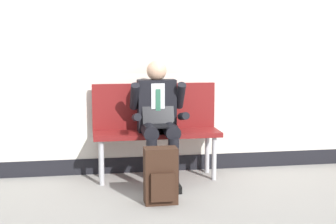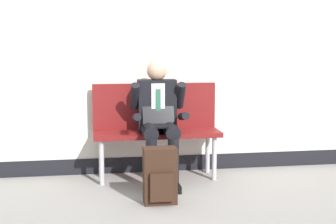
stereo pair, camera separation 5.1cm
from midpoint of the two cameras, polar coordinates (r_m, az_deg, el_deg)
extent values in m
plane|color=gray|center=(5.02, 0.97, -8.70)|extent=(18.00, 18.00, 0.00)
cube|color=silver|center=(5.55, -0.33, -0.26)|extent=(6.42, 0.12, 0.94)
cube|color=black|center=(5.66, -0.32, -5.84)|extent=(6.42, 0.14, 0.18)
cube|color=maroon|center=(5.20, -1.60, -2.53)|extent=(1.34, 0.42, 0.05)
cube|color=maroon|center=(5.34, -1.88, 0.71)|extent=(1.34, 0.04, 0.50)
cylinder|color=#B7B7BC|center=(5.07, -8.03, -5.90)|extent=(0.05, 0.05, 0.47)
cylinder|color=#B7B7BC|center=(5.36, -8.12, -5.12)|extent=(0.05, 0.05, 0.47)
cylinder|color=#B7B7BC|center=(5.23, 5.12, -5.40)|extent=(0.05, 0.05, 0.47)
cylinder|color=#B7B7BC|center=(5.51, 4.32, -4.68)|extent=(0.05, 0.05, 0.47)
cylinder|color=black|center=(4.97, -2.51, -2.22)|extent=(0.15, 0.40, 0.15)
cylinder|color=black|center=(4.85, -2.21, -6.14)|extent=(0.11, 0.11, 0.52)
cube|color=black|center=(4.86, -2.10, -8.87)|extent=(0.10, 0.26, 0.07)
cylinder|color=black|center=(5.00, -0.01, -2.15)|extent=(0.15, 0.40, 0.15)
cylinder|color=black|center=(4.89, 0.36, -6.04)|extent=(0.11, 0.11, 0.52)
cube|color=black|center=(4.89, 0.48, -8.75)|extent=(0.10, 0.26, 0.07)
cube|color=black|center=(5.16, -1.61, 0.75)|extent=(0.40, 0.18, 0.55)
cube|color=silver|center=(5.06, -1.46, 1.17)|extent=(0.14, 0.01, 0.38)
cube|color=#2D664C|center=(5.05, -1.45, 0.82)|extent=(0.05, 0.01, 0.33)
sphere|color=tan|center=(5.12, -1.63, 4.85)|extent=(0.21, 0.21, 0.21)
cylinder|color=black|center=(5.05, -4.20, 1.82)|extent=(0.09, 0.25, 0.30)
cylinder|color=black|center=(4.90, -3.99, -0.63)|extent=(0.08, 0.27, 0.12)
cylinder|color=black|center=(5.11, 1.16, 1.93)|extent=(0.09, 0.25, 0.30)
cylinder|color=black|center=(4.97, 1.52, -0.49)|extent=(0.08, 0.27, 0.12)
cube|color=black|center=(4.95, -1.21, -1.62)|extent=(0.33, 0.22, 0.02)
cube|color=black|center=(5.06, -1.43, -0.14)|extent=(0.33, 0.08, 0.21)
cube|color=#331E14|center=(4.47, -1.19, -7.42)|extent=(0.30, 0.18, 0.52)
cube|color=#331E14|center=(4.39, -0.98, -8.77)|extent=(0.21, 0.04, 0.26)
camera|label=1|loc=(0.03, -90.29, -0.04)|focal=52.30mm
camera|label=2|loc=(0.03, 89.71, 0.04)|focal=52.30mm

